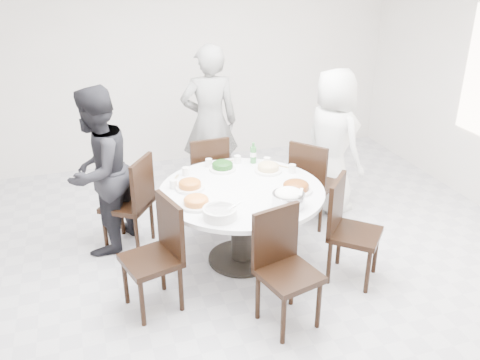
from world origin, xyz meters
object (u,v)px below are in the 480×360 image
object	(u,v)px
diner_middle	(210,123)
chair_ne	(314,182)
diner_left	(98,172)
beverage_bottle	(253,153)
rice_bowl	(288,200)
soup_bowl	(220,213)
chair_sw	(151,258)
chair_n	(205,175)
chair_se	(355,232)
chair_nw	(127,202)
chair_s	(289,273)
diner_right	(333,142)
dining_table	(242,225)

from	to	relation	value
diner_middle	chair_ne	bearing A→B (deg)	136.40
diner_left	beverage_bottle	xyz separation A→B (m)	(1.52, -0.09, 0.04)
diner_middle	rice_bowl	bearing A→B (deg)	100.67
soup_bowl	chair_ne	bearing A→B (deg)	35.99
chair_sw	soup_bowl	size ratio (longest dim) A/B	3.41
chair_n	diner_middle	world-z (taller)	diner_middle
chair_sw	chair_se	size ratio (longest dim) A/B	1.00
chair_nw	chair_s	size ratio (longest dim) A/B	1.00
diner_right	diner_middle	xyz separation A→B (m)	(-1.18, 0.77, 0.10)
chair_s	diner_left	world-z (taller)	diner_left
chair_nw	soup_bowl	distance (m)	1.28
chair_s	diner_left	distance (m)	2.09
chair_nw	diner_middle	world-z (taller)	diner_middle
chair_nw	beverage_bottle	xyz separation A→B (m)	(1.29, -0.05, 0.38)
beverage_bottle	chair_n	bearing A→B (deg)	131.01
diner_right	beverage_bottle	world-z (taller)	diner_right
rice_bowl	chair_ne	bearing A→B (deg)	53.02
chair_se	diner_right	xyz separation A→B (m)	(0.42, 1.31, 0.33)
chair_sw	diner_left	xyz separation A→B (m)	(-0.30, 1.09, 0.34)
diner_right	diner_left	bearing A→B (deg)	75.98
diner_left	soup_bowl	distance (m)	1.41
chair_nw	chair_s	distance (m)	1.90
chair_s	diner_middle	world-z (taller)	diner_middle
chair_n	diner_left	distance (m)	1.23
dining_table	chair_n	bearing A→B (deg)	95.17
diner_middle	diner_left	size ratio (longest dim) A/B	1.11
chair_ne	rice_bowl	distance (m)	1.21
rice_bowl	dining_table	bearing A→B (deg)	122.02
chair_nw	diner_left	world-z (taller)	diner_left
chair_n	diner_right	bearing A→B (deg)	164.66
dining_table	diner_right	bearing A→B (deg)	29.54
chair_sw	rice_bowl	xyz separation A→B (m)	(1.18, 0.01, 0.33)
soup_bowl	diner_middle	bearing A→B (deg)	77.66
chair_ne	diner_right	size ratio (longest dim) A/B	0.59
dining_table	chair_ne	world-z (taller)	chair_ne
chair_sw	chair_n	bearing A→B (deg)	134.80
chair_ne	chair_se	bearing A→B (deg)	134.46
chair_sw	diner_left	bearing A→B (deg)	179.61
diner_right	rice_bowl	world-z (taller)	diner_right
chair_ne	chair_nw	distance (m)	1.96
diner_right	diner_left	world-z (taller)	diner_left
dining_table	chair_se	distance (m)	1.04
chair_ne	chair_sw	world-z (taller)	same
chair_se	chair_ne	bearing A→B (deg)	36.48
diner_middle	dining_table	bearing A→B (deg)	91.82
dining_table	chair_n	size ratio (longest dim) A/B	1.58
chair_n	diner_right	size ratio (longest dim) A/B	0.59
chair_se	diner_right	bearing A→B (deg)	24.52
chair_n	chair_sw	xyz separation A→B (m)	(-0.82, -1.46, 0.00)
chair_s	chair_se	size ratio (longest dim) A/B	1.00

